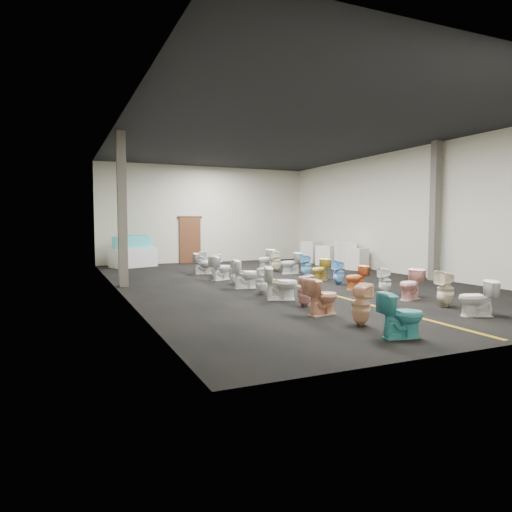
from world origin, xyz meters
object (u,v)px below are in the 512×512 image
object	(u,v)px
appliance_crate_c	(328,255)
toilet_left_8	(221,268)
toilet_left_2	(322,296)
toilet_right_7	(320,270)
toilet_right_4	(385,281)
display_table	(133,257)
appliance_crate_a	(357,259)
toilet_right_6	(339,272)
toilet_left_11	(201,261)
toilet_left_6	(246,274)
toilet_left_10	(204,263)
bathtub	(133,242)
appliance_crate_b	(345,255)
toilet_left_0	(402,315)
toilet_right_1	(477,298)
toilet_right_3	(411,284)
toilet_left_7	(235,273)
toilet_left_9	(216,265)
toilet_right_5	(356,277)
toilet_right_9	(291,263)
toilet_left_4	(281,283)
toilet_left_1	(361,304)
toilet_right_10	(276,261)
toilet_right_2	(445,289)
appliance_crate_d	(311,252)
toilet_left_5	(261,280)
toilet_right_8	(306,265)
toilet_left_3	(305,291)

from	to	relation	value
appliance_crate_c	toilet_left_8	world-z (taller)	appliance_crate_c
toilet_left_2	toilet_right_7	xyz separation A→B (m)	(2.88, 4.71, -0.02)
toilet_left_8	toilet_right_4	size ratio (longest dim) A/B	1.11
display_table	appliance_crate_a	bearing A→B (deg)	-30.89
toilet_left_2	toilet_right_6	xyz separation A→B (m)	(2.88, 3.66, -0.01)
toilet_left_11	display_table	bearing A→B (deg)	46.77
toilet_left_6	toilet_left_10	bearing A→B (deg)	7.24
toilet_right_7	bathtub	bearing A→B (deg)	-167.55
appliance_crate_b	toilet_right_7	bearing A→B (deg)	-135.17
toilet_left_8	appliance_crate_c	bearing A→B (deg)	-88.19
toilet_left_11	toilet_left_6	bearing A→B (deg)	-174.38
toilet_left_0	toilet_right_1	distance (m)	2.69
toilet_right_1	toilet_right_3	bearing A→B (deg)	-161.46
toilet_left_7	toilet_left_9	bearing A→B (deg)	4.28
toilet_left_6	toilet_right_5	world-z (taller)	toilet_left_6
appliance_crate_a	toilet_left_2	world-z (taller)	appliance_crate_a
appliance_crate_a	toilet_right_9	xyz separation A→B (m)	(-3.09, -0.18, -0.04)
toilet_left_4	toilet_left_6	distance (m)	2.14
appliance_crate_b	toilet_left_1	size ratio (longest dim) A/B	1.39
toilet_left_6	toilet_left_8	bearing A→B (deg)	7.95
appliance_crate_a	appliance_crate_c	distance (m)	2.16
toilet_left_2	toilet_right_7	size ratio (longest dim) A/B	1.06
toilet_left_11	toilet_right_10	world-z (taller)	toilet_right_10
toilet_right_3	appliance_crate_b	bearing A→B (deg)	139.00
appliance_crate_c	toilet_left_8	size ratio (longest dim) A/B	1.10
toilet_left_8	toilet_left_10	bearing A→B (deg)	-24.83
toilet_left_0	toilet_left_4	world-z (taller)	toilet_left_4
display_table	toilet_left_9	size ratio (longest dim) A/B	2.27
toilet_left_9	toilet_right_2	size ratio (longest dim) A/B	0.98
appliance_crate_d	toilet_left_5	size ratio (longest dim) A/B	1.38
toilet_left_7	toilet_right_8	xyz separation A→B (m)	(2.91, 0.72, 0.06)
toilet_left_0	bathtub	bearing A→B (deg)	17.81
toilet_left_4	toilet_left_10	world-z (taller)	toilet_left_4
appliance_crate_a	toilet_right_2	size ratio (longest dim) A/B	1.05
toilet_right_8	toilet_right_10	xyz separation A→B (m)	(-0.15, 2.02, 0.01)
display_table	toilet_left_8	bearing A→B (deg)	-70.87
toilet_left_3	toilet_right_8	xyz separation A→B (m)	(2.82, 4.78, 0.04)
toilet_left_5	appliance_crate_b	bearing A→B (deg)	-42.41
display_table	toilet_left_10	bearing A→B (deg)	-62.05
toilet_left_4	toilet_left_8	xyz separation A→B (m)	(-0.07, 4.21, -0.01)
toilet_left_7	toilet_right_10	bearing A→B (deg)	-38.64
toilet_right_5	toilet_right_2	bearing A→B (deg)	1.10
toilet_left_3	toilet_right_8	world-z (taller)	toilet_right_8
toilet_left_7	toilet_left_8	distance (m)	1.15
toilet_left_7	toilet_left_9	xyz separation A→B (m)	(0.08, 2.04, 0.05)
toilet_right_8	toilet_right_10	bearing A→B (deg)	-163.84
appliance_crate_c	toilet_right_10	bearing A→B (deg)	-156.51
toilet_left_10	toilet_right_3	size ratio (longest dim) A/B	1.04
display_table	toilet_right_6	world-z (taller)	display_table
toilet_left_10	toilet_left_11	bearing A→B (deg)	-3.74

